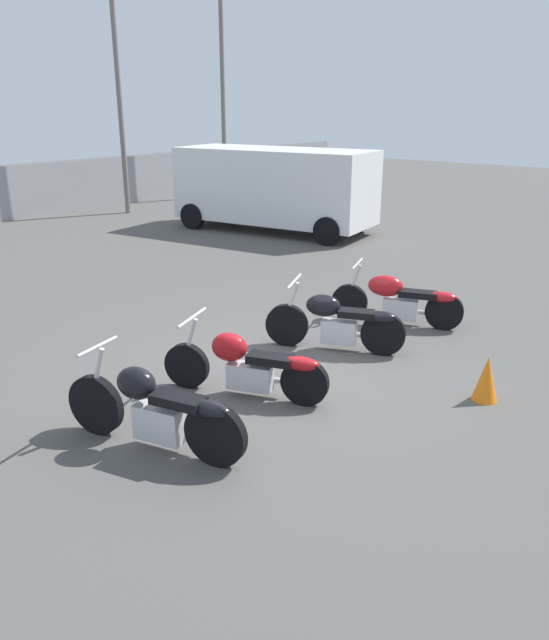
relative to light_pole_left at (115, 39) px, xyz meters
name	(u,v)px	position (x,y,z in m)	size (l,w,h in m)	color
ground_plane	(288,370)	(-6.60, -11.58, -5.08)	(60.00, 60.00, 0.00)	#514F4C
light_pole_left	(115,39)	(0.00, 0.00, 0.00)	(0.70, 0.35, 8.76)	slate
light_pole_right	(222,46)	(4.58, 0.05, 0.09)	(0.70, 0.35, 8.92)	slate
motorcycle_slot_0	(156,410)	(-8.97, -11.75, -4.64)	(0.74, 2.06, 1.02)	black
motorcycle_slot_1	(247,365)	(-7.49, -11.66, -4.68)	(0.99, 1.97, 0.93)	black
motorcycle_slot_2	(337,322)	(-5.60, -11.67, -4.66)	(1.02, 1.86, 0.98)	black
motorcycle_slot_3	(398,299)	(-4.09, -11.82, -4.66)	(0.96, 1.98, 0.95)	black
parked_van	(274,186)	(0.66, -5.47, -3.87)	(2.78, 5.58, 2.18)	white
traffic_cone_near	(486,379)	(-5.82, -13.91, -4.80)	(0.30, 0.30, 0.55)	orange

